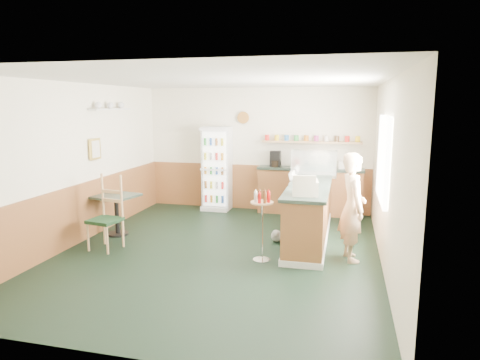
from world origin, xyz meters
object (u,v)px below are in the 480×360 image
(shopkeeper, at_px, (353,207))
(cash_register, at_px, (305,187))
(drinks_fridge, at_px, (217,169))
(cafe_chair, at_px, (108,210))
(display_case, at_px, (314,163))
(condiment_stand, at_px, (262,215))
(cafe_table, at_px, (116,207))

(shopkeeper, bearing_deg, cash_register, 87.26)
(drinks_fridge, xyz_separation_m, cafe_chair, (-0.97, -2.95, -0.30))
(display_case, xyz_separation_m, cafe_chair, (-3.18, -1.95, -0.62))
(condiment_stand, xyz_separation_m, cafe_table, (-2.79, 0.65, -0.19))
(drinks_fridge, relative_size, cash_register, 4.70)
(condiment_stand, bearing_deg, cafe_chair, 179.93)
(display_case, relative_size, cafe_table, 1.05)
(cash_register, relative_size, cafe_table, 0.49)
(shopkeeper, height_order, cafe_chair, shopkeeper)
(shopkeeper, bearing_deg, drinks_fridge, 33.25)
(cafe_chair, bearing_deg, condiment_stand, 9.10)
(cash_register, xyz_separation_m, cafe_chair, (-3.18, -0.21, -0.49))
(cash_register, bearing_deg, shopkeeper, 5.47)
(cafe_chair, bearing_deg, shopkeeper, 14.53)
(cafe_table, height_order, cafe_chair, cafe_chair)
(cafe_table, bearing_deg, cafe_chair, -71.57)
(shopkeeper, distance_m, condiment_stand, 1.36)
(condiment_stand, distance_m, cafe_chair, 2.58)
(drinks_fridge, xyz_separation_m, display_case, (2.21, -0.99, 0.32))
(display_case, xyz_separation_m, cash_register, (0.00, -1.74, -0.13))
(drinks_fridge, xyz_separation_m, cafe_table, (-1.19, -2.30, -0.41))
(drinks_fridge, distance_m, cafe_chair, 3.12)
(drinks_fridge, bearing_deg, cafe_chair, -108.31)
(display_case, height_order, condiment_stand, display_case)
(drinks_fridge, height_order, cafe_chair, drinks_fridge)
(shopkeeper, relative_size, condiment_stand, 1.54)
(condiment_stand, distance_m, cafe_table, 2.87)
(cash_register, relative_size, cafe_chair, 0.33)
(cafe_table, bearing_deg, condiment_stand, -13.15)
(drinks_fridge, relative_size, cafe_chair, 1.53)
(drinks_fridge, height_order, display_case, drinks_fridge)
(drinks_fridge, height_order, cafe_table, drinks_fridge)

